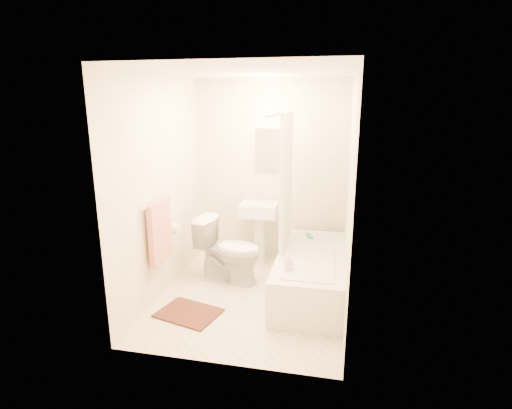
% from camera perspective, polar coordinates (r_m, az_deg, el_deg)
% --- Properties ---
extents(floor, '(2.40, 2.40, 0.00)m').
position_cam_1_polar(floor, '(4.58, -0.66, -13.00)').
color(floor, beige).
rests_on(floor, ground).
extents(ceiling, '(2.40, 2.40, 0.00)m').
position_cam_1_polar(ceiling, '(4.06, -0.76, 18.55)').
color(ceiling, white).
rests_on(ceiling, ground).
extents(wall_back, '(2.00, 0.02, 2.40)m').
position_cam_1_polar(wall_back, '(5.31, 2.11, 4.63)').
color(wall_back, beige).
rests_on(wall_back, ground).
extents(wall_left, '(0.02, 2.40, 2.40)m').
position_cam_1_polar(wall_left, '(4.48, -13.31, 2.35)').
color(wall_left, beige).
rests_on(wall_left, ground).
extents(wall_right, '(0.02, 2.40, 2.40)m').
position_cam_1_polar(wall_right, '(4.07, 13.19, 1.12)').
color(wall_right, beige).
rests_on(wall_right, ground).
extents(mirror, '(0.40, 0.03, 0.55)m').
position_cam_1_polar(mirror, '(5.25, 2.10, 7.82)').
color(mirror, white).
rests_on(mirror, wall_back).
extents(curtain_rod, '(0.03, 1.70, 0.03)m').
position_cam_1_polar(curtain_rod, '(4.10, 3.77, 12.89)').
color(curtain_rod, silver).
rests_on(curtain_rod, wall_back).
extents(shower_curtain, '(0.04, 0.80, 1.55)m').
position_cam_1_polar(shower_curtain, '(4.58, 4.32, 3.24)').
color(shower_curtain, silver).
rests_on(shower_curtain, curtain_rod).
extents(towel_bar, '(0.02, 0.60, 0.02)m').
position_cam_1_polar(towel_bar, '(4.26, -14.15, 0.30)').
color(towel_bar, silver).
rests_on(towel_bar, wall_left).
extents(towel, '(0.06, 0.45, 0.66)m').
position_cam_1_polar(towel, '(4.34, -13.53, -3.81)').
color(towel, '#CC7266').
rests_on(towel, towel_bar).
extents(toilet_paper, '(0.11, 0.12, 0.12)m').
position_cam_1_polar(toilet_paper, '(4.68, -11.56, -3.36)').
color(toilet_paper, white).
rests_on(toilet_paper, wall_left).
extents(toilet, '(0.83, 0.53, 0.77)m').
position_cam_1_polar(toilet, '(4.81, -3.85, -6.56)').
color(toilet, white).
rests_on(toilet, floor).
extents(sink, '(0.47, 0.38, 0.91)m').
position_cam_1_polar(sink, '(5.28, 0.46, -3.79)').
color(sink, white).
rests_on(sink, floor).
extents(bathtub, '(0.73, 1.67, 0.47)m').
position_cam_1_polar(bathtub, '(4.60, 7.82, -9.74)').
color(bathtub, silver).
rests_on(bathtub, floor).
extents(bath_mat, '(0.70, 0.59, 0.02)m').
position_cam_1_polar(bath_mat, '(4.30, -9.60, -15.04)').
color(bath_mat, '#532B24').
rests_on(bath_mat, floor).
extents(soap_bottle, '(0.10, 0.10, 0.17)m').
position_cam_1_polar(soap_bottle, '(4.05, 4.65, -8.23)').
color(soap_bottle, silver).
rests_on(soap_bottle, bathtub).
extents(scrub_brush, '(0.11, 0.19, 0.04)m').
position_cam_1_polar(scrub_brush, '(5.02, 7.64, -4.48)').
color(scrub_brush, '#289A63').
rests_on(scrub_brush, bathtub).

